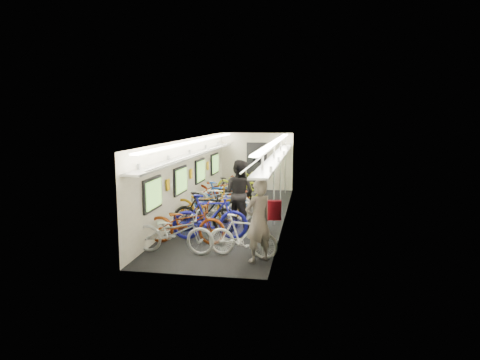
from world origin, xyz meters
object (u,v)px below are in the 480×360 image
(backpack, at_px, (274,210))
(passenger_mid, at_px, (239,193))
(bicycle_1, at_px, (210,217))
(passenger_near, at_px, (258,221))
(bicycle_0, at_px, (174,232))

(backpack, bearing_deg, passenger_mid, 103.04)
(passenger_mid, distance_m, backpack, 3.69)
(bicycle_1, distance_m, passenger_near, 2.04)
(passenger_mid, xyz_separation_m, backpack, (1.29, -3.44, 0.33))
(passenger_near, height_order, passenger_mid, passenger_mid)
(passenger_mid, bearing_deg, bicycle_1, 92.37)
(bicycle_0, distance_m, passenger_mid, 2.83)
(backpack, bearing_deg, passenger_near, 114.51)
(bicycle_0, xyz_separation_m, passenger_mid, (1.06, 2.58, 0.46))
(bicycle_1, xyz_separation_m, passenger_near, (1.40, -1.44, 0.32))
(bicycle_0, distance_m, passenger_near, 2.00)
(bicycle_0, relative_size, passenger_mid, 0.99)
(passenger_near, distance_m, passenger_mid, 2.95)
(bicycle_0, height_order, bicycle_1, bicycle_1)
(passenger_near, bearing_deg, bicycle_1, -88.39)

